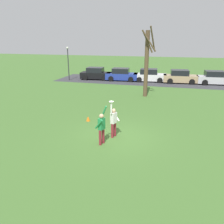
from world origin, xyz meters
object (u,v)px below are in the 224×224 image
Objects in this scene: parked_car_white at (149,76)px; lamppost_by_lot at (68,60)px; person_defender at (102,126)px; frisbee_disc at (111,102)px; parked_car_silver at (215,78)px; person_catcher at (114,120)px; parked_car_black at (96,74)px; field_cone_orange at (88,119)px; parked_car_tan at (180,77)px; bare_tree_tall at (147,62)px; parked_car_blue at (122,75)px.

lamppost_by_lot is at bearing -173.58° from parked_car_white.
frisbee_disc is (0.29, 0.83, 1.11)m from person_defender.
person_catcher is at bearing -117.77° from parked_car_silver.
parked_car_silver is at bearing -2.60° from parked_car_black.
frisbee_disc is at bearing -72.88° from parked_car_black.
person_catcher is 6.50× the size of field_cone_orange.
parked_car_white is 1.00× the size of parked_car_tan.
frisbee_disc is at bearing 0.00° from person_defender.
person_defender reaches higher than parked_car_black.
person_defender is at bearing -57.64° from field_cone_orange.
bare_tree_tall is 8.82m from field_cone_orange.
parked_car_silver is at bearing 175.76° from person_catcher.
bare_tree_tall is at bearing 14.49° from person_defender.
person_catcher is 0.49× the size of parked_car_white.
parked_car_white is 3.77m from parked_car_tan.
parked_car_silver is (7.74, 0.11, 0.00)m from parked_car_white.
parked_car_black is 16.19m from field_cone_orange.
person_defender is 11.10m from bare_tree_tall.
person_catcher is 1.10m from person_defender.
parked_car_black is at bearing 26.55° from lamppost_by_lot.
parked_car_black reaches higher than field_cone_orange.
person_defender is at bearing -84.59° from parked_car_blue.
parked_car_white is (0.35, 18.89, -0.25)m from person_defender.
frisbee_disc reaches higher than parked_car_tan.
lamppost_by_lot is at bearing 119.96° from field_cone_orange.
parked_car_silver is (8.09, 19.00, -0.25)m from person_defender.
parked_car_tan is at bearing -172.87° from person_catcher.
parked_car_white is 10.63m from lamppost_by_lot.
frisbee_disc is at bearing -57.60° from lamppost_by_lot.
person_defender is 20.66m from parked_car_silver.
parked_car_blue is 1.00× the size of parked_car_white.
parked_car_black is 13.21× the size of field_cone_orange.
person_catcher is 17.92m from parked_car_blue.
parked_car_tan and parked_car_silver have the same top height.
field_cone_orange is at bearing -115.46° from parked_car_tan.
field_cone_orange is at bearing 51.41° from person_defender.
frisbee_disc is 18.17m from parked_car_blue.
parked_car_white and parked_car_tan have the same top height.
parked_car_blue is 9.12m from bare_tree_tall.
bare_tree_tall reaches higher than frisbee_disc.
person_catcher is 18.19m from parked_car_tan.
frisbee_disc reaches higher than parked_car_black.
parked_car_black is 4.04m from lamppost_by_lot.
person_catcher is at bearing 0.00° from person_defender.
parked_car_white is at bearing -160.92° from person_catcher.
parked_car_black is 7.08m from parked_car_white.
frisbee_disc is 0.06× the size of parked_car_tan.
parked_car_black is at bearing 38.99° from person_defender.
parked_car_white is (3.59, 0.30, 0.00)m from parked_car_blue.
parked_car_white is at bearing -1.43° from parked_car_black.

